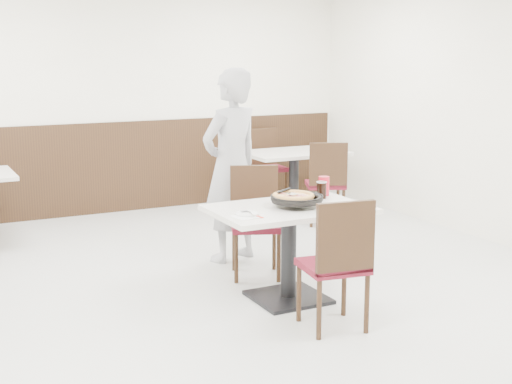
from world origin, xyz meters
name	(u,v)px	position (x,y,z in m)	size (l,w,h in m)	color
floor	(246,296)	(0.00, 0.00, 0.00)	(7.00, 7.00, 0.00)	#B1B1AC
wall_back	(118,97)	(0.00, 3.50, 1.40)	(6.00, 0.04, 2.80)	silver
wainscot_back	(121,167)	(0.00, 3.48, 0.55)	(5.90, 0.03, 1.10)	black
main_table	(289,253)	(0.26, -0.22, 0.38)	(1.20, 0.80, 0.75)	silver
chair_near	(333,263)	(0.26, -0.87, 0.47)	(0.42, 0.42, 0.95)	black
chair_far	(256,223)	(0.30, 0.43, 0.47)	(0.42, 0.42, 0.95)	black
trivet	(295,203)	(0.33, -0.20, 0.77)	(0.12, 0.12, 0.04)	black
pizza_pan	(297,201)	(0.32, -0.24, 0.79)	(0.39, 0.39, 0.01)	black
pizza	(293,198)	(0.31, -0.20, 0.81)	(0.31, 0.31, 0.02)	tan
pizza_server	(292,194)	(0.31, -0.19, 0.84)	(0.07, 0.09, 0.00)	silver
napkin	(246,217)	(-0.18, -0.38, 0.75)	(0.18, 0.18, 0.00)	silver
side_plate	(247,214)	(-0.15, -0.33, 0.76)	(0.17, 0.17, 0.01)	white
fork	(251,214)	(-0.14, -0.37, 0.77)	(0.02, 0.18, 0.00)	silver
cola_glass	(322,190)	(0.66, -0.06, 0.81)	(0.08, 0.08, 0.13)	black
red_cup	(324,186)	(0.74, 0.04, 0.83)	(0.09, 0.09, 0.16)	red
diner_person	(231,166)	(0.33, 0.99, 0.89)	(0.65, 0.43, 1.79)	#ABABAF
bg_table_right	(294,182)	(1.85, 2.48, 0.38)	(1.20, 0.80, 0.75)	silver
bg_chair_right_near	(325,182)	(1.89, 1.82, 0.47)	(0.42, 0.42, 0.95)	black
bg_chair_right_far	(268,167)	(1.83, 3.12, 0.47)	(0.42, 0.42, 0.95)	black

